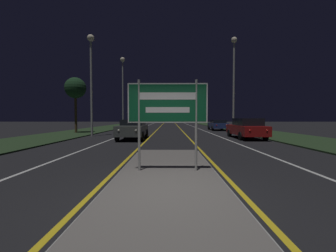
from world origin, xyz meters
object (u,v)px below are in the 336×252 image
(streetlight_left_near, at_px, (91,67))
(car_receding_1, at_px, (218,125))
(highway_sign, at_px, (168,107))
(streetlight_left_far, at_px, (123,79))
(car_receding_0, at_px, (246,128))
(streetlight_right_near, at_px, (234,70))
(car_approaching_0, at_px, (133,129))

(streetlight_left_near, xyz_separation_m, car_receding_1, (12.58, 9.09, -5.11))
(highway_sign, bearing_deg, streetlight_left_near, 117.30)
(streetlight_left_near, relative_size, streetlight_left_far, 0.87)
(highway_sign, relative_size, streetlight_left_near, 0.30)
(car_receding_1, bearing_deg, car_receding_0, -90.94)
(streetlight_right_near, relative_size, car_approaching_0, 2.10)
(car_approaching_0, bearing_deg, streetlight_left_far, 104.54)
(highway_sign, height_order, streetlight_left_far, streetlight_left_far)
(car_approaching_0, bearing_deg, car_receding_1, 53.21)
(highway_sign, xyz_separation_m, car_approaching_0, (-2.62, 10.12, -1.12))
(highway_sign, distance_m, streetlight_right_near, 17.51)
(car_receding_0, bearing_deg, streetlight_left_far, 131.93)
(streetlight_left_near, bearing_deg, highway_sign, -62.70)
(streetlight_left_near, distance_m, car_approaching_0, 6.85)
(car_receding_1, xyz_separation_m, car_approaching_0, (-8.68, -11.60, 0.08))
(car_approaching_0, bearing_deg, streetlight_left_near, 147.15)
(streetlight_left_far, bearing_deg, car_receding_0, -48.07)
(streetlight_left_near, height_order, car_approaching_0, streetlight_left_near)
(highway_sign, bearing_deg, streetlight_right_near, 68.21)
(car_receding_0, height_order, car_receding_1, car_receding_0)
(highway_sign, distance_m, streetlight_left_near, 14.75)
(streetlight_left_far, bearing_deg, car_receding_1, -11.89)
(streetlight_left_far, xyz_separation_m, car_approaching_0, (3.68, -14.21, -6.04))
(streetlight_right_near, bearing_deg, car_receding_0, -94.82)
(streetlight_left_near, relative_size, car_receding_0, 1.75)
(highway_sign, height_order, car_receding_1, highway_sign)
(highway_sign, distance_m, car_receding_1, 22.58)
(streetlight_right_near, bearing_deg, streetlight_left_far, 145.79)
(streetlight_left_far, xyz_separation_m, car_receding_1, (12.36, -2.60, -6.11))
(streetlight_left_far, height_order, streetlight_right_near, streetlight_left_far)
(streetlight_left_far, height_order, car_receding_0, streetlight_left_far)
(car_receding_0, xyz_separation_m, car_receding_1, (0.18, 10.96, -0.09))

